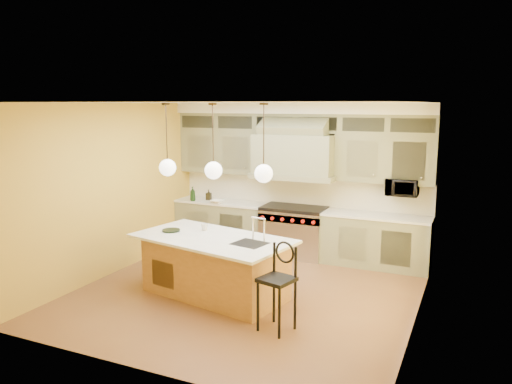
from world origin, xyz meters
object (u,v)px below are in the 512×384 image
at_px(range, 294,231).
at_px(kitchen_island, 215,265).
at_px(counter_stool, 278,281).
at_px(microwave, 402,187).

height_order(range, kitchen_island, kitchen_island).
relative_size(counter_stool, microwave, 2.12).
xyz_separation_m(range, microwave, (1.95, 0.11, 0.96)).
relative_size(range, counter_stool, 1.05).
height_order(kitchen_island, microwave, microwave).
distance_m(kitchen_island, microwave, 3.57).
bearing_deg(counter_stool, kitchen_island, 166.76).
xyz_separation_m(range, kitchen_island, (-0.40, -2.40, -0.01)).
distance_m(range, microwave, 2.18).
bearing_deg(microwave, counter_stool, -108.04).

